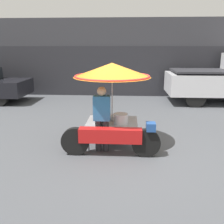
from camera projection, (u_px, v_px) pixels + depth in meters
The scene contains 4 objects.
ground_plane at pixel (132, 151), 5.91m from camera, with size 36.00×36.00×0.00m, color #4C4F54.
shopfront_building at pixel (130, 57), 12.96m from camera, with size 28.00×2.06×3.70m.
vendor_motorcycle_cart at pixel (112, 85), 5.82m from camera, with size 2.22×1.82×2.02m.
vendor_person at pixel (102, 116), 5.69m from camera, with size 0.38×0.22×1.53m.
Camera 1 is at (-0.14, -5.50, 2.40)m, focal length 40.00 mm.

